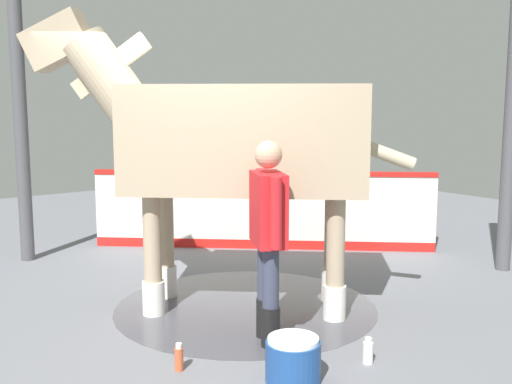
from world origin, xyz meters
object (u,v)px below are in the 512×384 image
object	(u,v)px
handler	(268,229)
bottle_shampoo	(368,352)
horse	(232,141)
bottle_spray	(179,358)
wash_bucket	(293,360)

from	to	relation	value
handler	bottle_shampoo	size ratio (longest dim) A/B	8.20
horse	handler	xyz separation A→B (m)	(0.25, 0.85, -0.63)
handler	horse	bearing A→B (deg)	100.23
handler	bottle_spray	bearing A→B (deg)	-150.18
horse	handler	size ratio (longest dim) A/B	1.72
bottle_shampoo	bottle_spray	world-z (taller)	bottle_spray
horse	bottle_spray	bearing A→B (deg)	81.13
bottle_shampoo	bottle_spray	xyz separation A→B (m)	(1.16, -0.73, 0.00)
handler	bottle_spray	size ratio (longest dim) A/B	7.92
handler	wash_bucket	size ratio (longest dim) A/B	4.22
horse	wash_bucket	xyz separation A→B (m)	(0.56, 1.52, -1.39)
bottle_spray	horse	bearing A→B (deg)	-140.66
bottle_shampoo	bottle_spray	distance (m)	1.37
horse	bottle_shampoo	world-z (taller)	horse
handler	wash_bucket	world-z (taller)	handler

